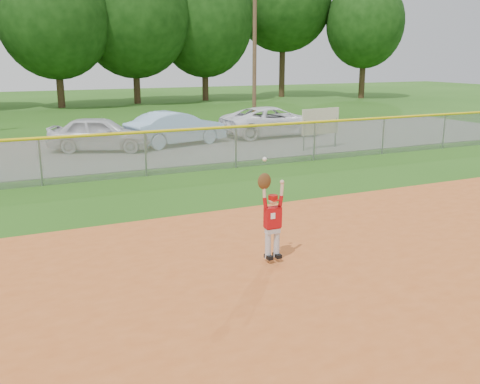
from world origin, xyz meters
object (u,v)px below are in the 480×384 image
car_blue (176,128)px  car_white_a (100,134)px  sponsor_sign (320,122)px  ballplayer (271,216)px  car_white_b (273,121)px

car_blue → car_white_a: bearing=78.2°
car_blue → sponsor_sign: size_ratio=2.30×
car_blue → sponsor_sign: bearing=-138.9°
car_white_a → car_blue: bearing=-64.1°
sponsor_sign → ballplayer: size_ratio=0.99×
car_white_a → car_blue: (3.41, 0.16, 0.02)m
sponsor_sign → ballplayer: ballplayer is taller
car_white_b → sponsor_sign: 4.34m
car_blue → car_white_b: (5.32, 0.67, -0.02)m
car_blue → sponsor_sign: (5.32, -3.65, 0.39)m
car_white_b → ballplayer: ballplayer is taller
car_white_a → sponsor_sign: bearing=-88.5°
car_white_a → sponsor_sign: sponsor_sign is taller
car_white_a → ballplayer: 14.29m
car_white_b → sponsor_sign: (-0.00, -4.32, 0.41)m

